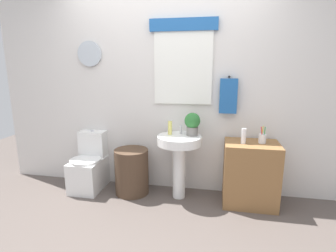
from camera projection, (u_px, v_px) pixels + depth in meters
ground_plane at (143, 238)px, 2.41m from camera, size 8.00×8.00×0.00m
back_wall at (167, 86)px, 3.22m from camera, size 4.40×0.18×2.60m
toilet at (90, 167)px, 3.37m from camera, size 0.38×0.51×0.74m
laundry_hamper at (132, 171)px, 3.23m from camera, size 0.41×0.41×0.56m
pedestal_sink at (179, 151)px, 3.06m from camera, size 0.52×0.52×0.76m
faucet at (181, 129)px, 3.12m from camera, size 0.03×0.03×0.10m
wooden_cabinet at (250, 174)px, 2.96m from camera, size 0.59×0.44×0.72m
soap_bottle at (170, 128)px, 3.07m from camera, size 0.05×0.05×0.16m
potted_plant at (192, 123)px, 3.02m from camera, size 0.18×0.18×0.27m
lotion_bottle at (244, 136)px, 2.84m from camera, size 0.05×0.05×0.17m
toothbrush_cup at (262, 138)px, 2.87m from camera, size 0.08×0.08×0.19m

